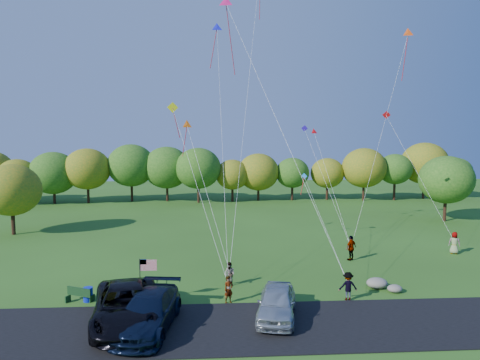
% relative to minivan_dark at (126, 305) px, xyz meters
% --- Properties ---
extents(ground, '(140.00, 140.00, 0.00)m').
position_rel_minivan_dark_xyz_m(ground, '(6.85, 3.34, -1.01)').
color(ground, '#2B5317').
rests_on(ground, ground).
extents(asphalt_lane, '(44.00, 6.00, 0.06)m').
position_rel_minivan_dark_xyz_m(asphalt_lane, '(6.85, -0.66, -0.98)').
color(asphalt_lane, black).
rests_on(asphalt_lane, ground).
extents(treeline, '(75.28, 28.05, 8.24)m').
position_rel_minivan_dark_xyz_m(treeline, '(5.62, 39.98, 3.78)').
color(treeline, '#392014').
rests_on(treeline, ground).
extents(minivan_dark, '(4.30, 7.30, 1.90)m').
position_rel_minivan_dark_xyz_m(minivan_dark, '(0.00, 0.00, 0.00)').
color(minivan_dark, black).
rests_on(minivan_dark, asphalt_lane).
extents(minivan_navy, '(3.21, 6.25, 1.74)m').
position_rel_minivan_dark_xyz_m(minivan_navy, '(1.23, -0.68, -0.08)').
color(minivan_navy, black).
rests_on(minivan_navy, asphalt_lane).
extents(minivan_silver, '(2.88, 5.10, 1.64)m').
position_rel_minivan_dark_xyz_m(minivan_silver, '(7.76, 0.25, -0.13)').
color(minivan_silver, '#B3BABE').
rests_on(minivan_silver, asphalt_lane).
extents(flyer_a, '(0.69, 0.62, 1.58)m').
position_rel_minivan_dark_xyz_m(flyer_a, '(5.31, 2.54, -0.22)').
color(flyer_a, '#4C4C59').
rests_on(flyer_a, ground).
extents(flyer_b, '(0.94, 0.94, 1.54)m').
position_rel_minivan_dark_xyz_m(flyer_b, '(5.48, 5.40, -0.24)').
color(flyer_b, '#4C4C59').
rests_on(flyer_b, ground).
extents(flyer_c, '(1.10, 0.65, 1.67)m').
position_rel_minivan_dark_xyz_m(flyer_c, '(12.31, 2.54, -0.18)').
color(flyer_c, '#4C4C59').
rests_on(flyer_c, ground).
extents(flyer_d, '(1.21, 1.05, 1.95)m').
position_rel_minivan_dark_xyz_m(flyer_d, '(15.11, 10.56, -0.04)').
color(flyer_d, '#4C4C59').
rests_on(flyer_d, ground).
extents(flyer_e, '(1.05, 0.95, 1.81)m').
position_rel_minivan_dark_xyz_m(flyer_e, '(24.18, 11.88, -0.11)').
color(flyer_e, '#4C4C59').
rests_on(flyer_e, ground).
extents(park_bench, '(1.61, 0.93, 0.91)m').
position_rel_minivan_dark_xyz_m(park_bench, '(-3.28, 3.14, -0.52)').
color(park_bench, '#133416').
rests_on(park_bench, ground).
extents(trash_barrel, '(0.55, 0.55, 0.82)m').
position_rel_minivan_dark_xyz_m(trash_barrel, '(-2.83, 3.30, -0.60)').
color(trash_barrel, '#0C21BB').
rests_on(trash_barrel, ground).
extents(flag_assembly, '(0.98, 0.64, 2.66)m').
position_rel_minivan_dark_xyz_m(flag_assembly, '(0.58, 2.64, 0.99)').
color(flag_assembly, black).
rests_on(flag_assembly, ground).
extents(boulder_near, '(1.34, 1.05, 0.67)m').
position_rel_minivan_dark_xyz_m(boulder_near, '(14.77, 4.36, -0.68)').
color(boulder_near, gray).
rests_on(boulder_near, ground).
extents(boulder_far, '(0.92, 0.77, 0.48)m').
position_rel_minivan_dark_xyz_m(boulder_far, '(15.58, 3.58, -0.77)').
color(boulder_far, gray).
rests_on(boulder_far, ground).
extents(kites_aloft, '(19.93, 10.51, 20.73)m').
position_rel_minivan_dark_xyz_m(kites_aloft, '(8.96, 16.24, 16.32)').
color(kites_aloft, '#CA1664').
rests_on(kites_aloft, ground).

